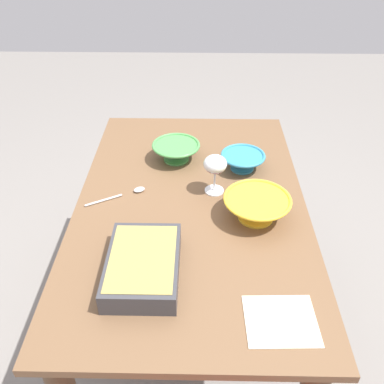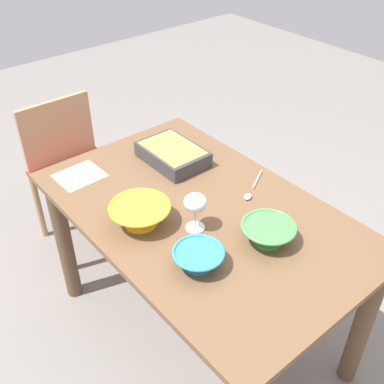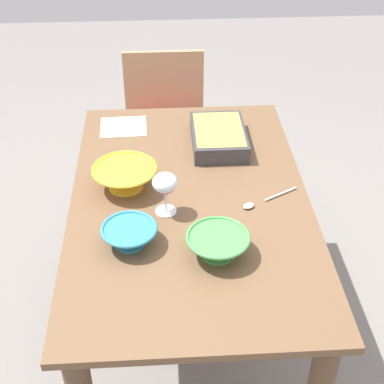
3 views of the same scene
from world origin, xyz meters
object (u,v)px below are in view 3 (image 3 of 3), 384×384
(small_bowl, at_px, (218,244))
(serving_spoon, at_px, (259,202))
(chair, at_px, (165,124))
(napkin, at_px, (124,127))
(serving_bowl, at_px, (125,176))
(mixing_bowl, at_px, (129,235))
(dining_table, at_px, (190,231))
(wine_glass, at_px, (165,185))
(casserole_dish, at_px, (219,136))

(small_bowl, bearing_deg, serving_spoon, 145.62)
(chair, bearing_deg, napkin, -19.69)
(serving_bowl, bearing_deg, mixing_bowl, 4.42)
(dining_table, relative_size, napkin, 6.96)
(chair, distance_m, wine_glass, 1.19)
(casserole_dish, height_order, serving_spoon, casserole_dish)
(chair, bearing_deg, serving_spoon, 16.39)
(mixing_bowl, bearing_deg, napkin, -176.29)
(small_bowl, height_order, napkin, small_bowl)
(wine_glass, height_order, mixing_bowl, wine_glass)
(serving_bowl, xyz_separation_m, serving_spoon, (0.13, 0.48, -0.04))
(napkin, bearing_deg, wine_glass, 15.81)
(chair, xyz_separation_m, napkin, (0.52, -0.18, 0.29))
(dining_table, distance_m, chair, 1.05)
(serving_bowl, bearing_deg, casserole_dish, 126.81)
(wine_glass, height_order, small_bowl, wine_glass)
(mixing_bowl, bearing_deg, serving_spoon, 112.73)
(napkin, bearing_deg, chair, 160.31)
(small_bowl, bearing_deg, casserole_dish, 174.12)
(small_bowl, relative_size, serving_bowl, 0.85)
(wine_glass, height_order, serving_bowl, wine_glass)
(dining_table, xyz_separation_m, chair, (-1.04, -0.07, -0.13))
(chair, bearing_deg, small_bowl, 6.13)
(chair, xyz_separation_m, small_bowl, (1.34, 0.14, 0.33))
(dining_table, bearing_deg, casserole_dish, 159.05)
(wine_glass, bearing_deg, dining_table, 129.28)
(chair, xyz_separation_m, serving_spoon, (1.09, 0.32, 0.29))
(serving_spoon, height_order, napkin, serving_spoon)
(wine_glass, distance_m, small_bowl, 0.29)
(serving_spoon, bearing_deg, serving_bowl, -104.76)
(serving_bowl, bearing_deg, serving_spoon, 75.24)
(dining_table, height_order, chair, chair)
(casserole_dish, bearing_deg, wine_glass, -27.60)
(small_bowl, height_order, serving_spoon, small_bowl)
(serving_bowl, distance_m, serving_spoon, 0.50)
(casserole_dish, xyz_separation_m, small_bowl, (0.66, -0.07, 0.00))
(serving_bowl, height_order, napkin, serving_bowl)
(casserole_dish, relative_size, small_bowl, 1.53)
(wine_glass, xyz_separation_m, small_bowl, (0.23, 0.16, -0.07))
(chair, relative_size, casserole_dish, 2.71)
(casserole_dish, bearing_deg, serving_bowl, -53.19)
(mixing_bowl, relative_size, serving_spoon, 0.84)
(wine_glass, bearing_deg, mixing_bowl, -36.78)
(dining_table, relative_size, wine_glass, 8.65)
(napkin, bearing_deg, serving_bowl, 3.21)
(wine_glass, xyz_separation_m, serving_bowl, (-0.16, -0.14, -0.07))
(dining_table, relative_size, casserole_dish, 4.39)
(mixing_bowl, bearing_deg, chair, 173.96)
(wine_glass, xyz_separation_m, serving_spoon, (-0.03, 0.33, -0.11))
(chair, xyz_separation_m, serving_bowl, (0.96, -0.16, 0.34))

